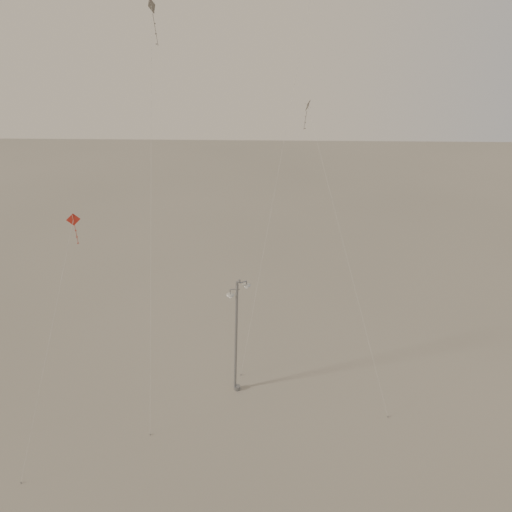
{
  "coord_description": "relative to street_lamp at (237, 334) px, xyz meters",
  "views": [
    {
      "loc": [
        2.69,
        -20.07,
        23.9
      ],
      "look_at": [
        1.97,
        5.0,
        11.39
      ],
      "focal_mm": 35.0,
      "sensor_mm": 36.0,
      "label": 1
    }
  ],
  "objects": [
    {
      "name": "ground",
      "position": [
        -0.64,
        -6.93,
        -4.68
      ],
      "size": [
        160.0,
        160.0,
        0.0
      ],
      "primitive_type": "plane",
      "color": "gray",
      "rests_on": "ground"
    },
    {
      "name": "kite_1",
      "position": [
        -4.87,
        2.75,
        14.52
      ],
      "size": [
        0.75,
        9.22,
        24.44
      ],
      "rotation": [
        0.0,
        0.0,
        -0.53
      ],
      "color": "#332F2A",
      "rests_on": "ground"
    },
    {
      "name": "kite_4",
      "position": [
        5.72,
        6.83,
        9.38
      ],
      "size": [
        5.54,
        12.05,
        18.13
      ],
      "rotation": [
        0.0,
        0.0,
        2.03
      ],
      "color": "#332F2A",
      "rests_on": "ground"
    },
    {
      "name": "street_lamp",
      "position": [
        0.0,
        0.0,
        0.0
      ],
      "size": [
        1.54,
        0.82,
        8.78
      ],
      "color": "gray",
      "rests_on": "ground"
    },
    {
      "name": "kite_3",
      "position": [
        -8.75,
        -4.36,
        6.67
      ],
      "size": [
        4.06,
        4.85,
        14.51
      ],
      "rotation": [
        0.0,
        0.0,
        0.23
      ],
      "color": "maroon",
      "rests_on": "ground"
    }
  ]
}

